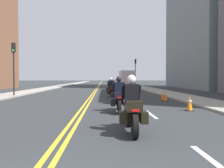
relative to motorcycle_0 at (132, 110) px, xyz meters
The scene contains 19 objects.
ground_plane 43.49m from the motorcycle_0, 92.45° to the left, with size 264.00×264.00×0.00m, color #2D3134.
sidewalk_left 44.46m from the motorcycle_0, 102.21° to the left, with size 2.65×144.00×0.12m, color #9E9991.
sidewalk_right 43.82m from the motorcycle_0, 82.54° to the left, with size 2.65×144.00×0.12m, color #98988C.
centreline_yellow_inner 43.50m from the motorcycle_0, 92.60° to the left, with size 0.12×132.00×0.01m, color yellow.
centreline_yellow_outer 43.49m from the motorcycle_0, 92.29° to the left, with size 0.12×132.00×0.01m, color yellow.
lane_dashes_white 24.49m from the motorcycle_0, 87.06° to the left, with size 0.14×56.40×0.01m.
motorcycle_0 is the anchor object (origin of this frame).
motorcycle_1 4.07m from the motorcycle_0, 91.46° to the left, with size 0.77×2.27×1.67m.
motorcycle_2 7.90m from the motorcycle_0, 89.83° to the left, with size 0.77×2.27×1.63m.
motorcycle_3 12.83m from the motorcycle_0, 90.67° to the left, with size 0.77×2.21×1.63m.
motorcycle_4 16.71m from the motorcycle_0, 90.49° to the left, with size 0.78×2.20×1.62m.
motorcycle_5 21.18m from the motorcycle_0, 89.39° to the left, with size 0.78×2.26×1.60m.
motorcycle_6 25.32m from the motorcycle_0, 89.67° to the left, with size 0.78×2.23×1.57m.
traffic_cone_0 10.40m from the motorcycle_0, 70.73° to the left, with size 0.31×0.31×0.79m.
traffic_cone_1 9.71m from the motorcycle_0, 69.30° to the left, with size 0.36×0.36×0.79m.
traffic_cone_2 5.55m from the motorcycle_0, 52.80° to the left, with size 0.36×0.36×0.75m.
traffic_light_near 16.01m from the motorcycle_0, 122.42° to the left, with size 0.28×0.38×4.60m.
traffic_light_far 34.13m from the motorcycle_0, 81.95° to the left, with size 0.28×0.38×4.97m.
parked_truck 31.86m from the motorcycle_0, 84.66° to the left, with size 2.20×6.50×2.80m.
Camera 1 is at (1.05, -2.01, 1.57)m, focal length 36.94 mm.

